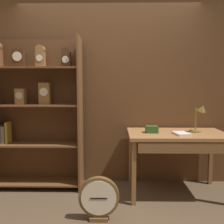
{
  "coord_description": "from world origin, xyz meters",
  "views": [
    {
      "loc": [
        0.1,
        -2.22,
        1.36
      ],
      "look_at": [
        0.05,
        0.76,
        1.05
      ],
      "focal_mm": 39.06,
      "sensor_mm": 36.0,
      "label": 1
    }
  ],
  "objects_px": {
    "bookshelf": "(30,111)",
    "open_repair_manual": "(181,134)",
    "toolbox_small": "(152,129)",
    "round_clock_large": "(99,198)",
    "workbench": "(177,140)",
    "desk_lamp": "(199,118)"
  },
  "relations": [
    {
      "from": "open_repair_manual",
      "to": "toolbox_small",
      "type": "bearing_deg",
      "value": 149.61
    },
    {
      "from": "bookshelf",
      "to": "desk_lamp",
      "type": "xyz_separation_m",
      "value": [
        2.2,
        -0.17,
        -0.06
      ]
    },
    {
      "from": "desk_lamp",
      "to": "toolbox_small",
      "type": "xyz_separation_m",
      "value": [
        -0.6,
        -0.03,
        -0.14
      ]
    },
    {
      "from": "toolbox_small",
      "to": "open_repair_manual",
      "type": "distance_m",
      "value": 0.36
    },
    {
      "from": "bookshelf",
      "to": "round_clock_large",
      "type": "bearing_deg",
      "value": -40.98
    },
    {
      "from": "bookshelf",
      "to": "round_clock_large",
      "type": "xyz_separation_m",
      "value": [
        0.98,
        -0.85,
        -0.81
      ]
    },
    {
      "from": "toolbox_small",
      "to": "desk_lamp",
      "type": "bearing_deg",
      "value": 3.23
    },
    {
      "from": "workbench",
      "to": "toolbox_small",
      "type": "distance_m",
      "value": 0.35
    },
    {
      "from": "bookshelf",
      "to": "toolbox_small",
      "type": "relative_size",
      "value": 13.32
    },
    {
      "from": "workbench",
      "to": "desk_lamp",
      "type": "distance_m",
      "value": 0.4
    },
    {
      "from": "open_repair_manual",
      "to": "round_clock_large",
      "type": "xyz_separation_m",
      "value": [
        -0.96,
        -0.52,
        -0.57
      ]
    },
    {
      "from": "bookshelf",
      "to": "open_repair_manual",
      "type": "height_order",
      "value": "bookshelf"
    },
    {
      "from": "round_clock_large",
      "to": "desk_lamp",
      "type": "bearing_deg",
      "value": 29.05
    },
    {
      "from": "bookshelf",
      "to": "open_repair_manual",
      "type": "distance_m",
      "value": 1.98
    },
    {
      "from": "workbench",
      "to": "open_repair_manual",
      "type": "relative_size",
      "value": 5.55
    },
    {
      "from": "desk_lamp",
      "to": "workbench",
      "type": "bearing_deg",
      "value": -169.61
    },
    {
      "from": "desk_lamp",
      "to": "open_repair_manual",
      "type": "relative_size",
      "value": 1.65
    },
    {
      "from": "desk_lamp",
      "to": "open_repair_manual",
      "type": "distance_m",
      "value": 0.35
    },
    {
      "from": "toolbox_small",
      "to": "round_clock_large",
      "type": "distance_m",
      "value": 1.08
    },
    {
      "from": "bookshelf",
      "to": "open_repair_manual",
      "type": "bearing_deg",
      "value": -9.61
    },
    {
      "from": "open_repair_manual",
      "to": "round_clock_large",
      "type": "height_order",
      "value": "open_repair_manual"
    },
    {
      "from": "bookshelf",
      "to": "workbench",
      "type": "relative_size",
      "value": 1.64
    }
  ]
}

